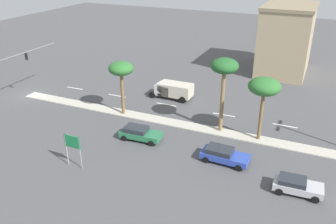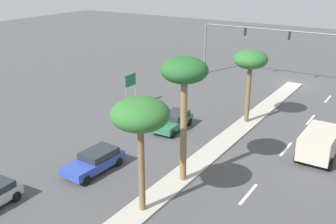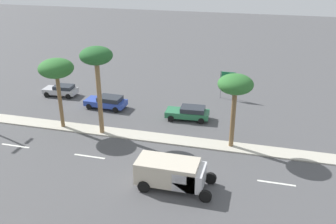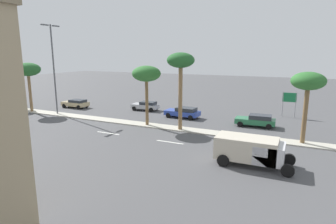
{
  "view_description": "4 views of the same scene",
  "coord_description": "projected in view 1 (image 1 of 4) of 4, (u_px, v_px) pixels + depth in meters",
  "views": [
    {
      "loc": [
        34.19,
        36.31,
        18.59
      ],
      "look_at": [
        3.64,
        22.68,
        3.16
      ],
      "focal_mm": 38.05,
      "sensor_mm": 36.0,
      "label": 1
    },
    {
      "loc": [
        -12.14,
        47.56,
        13.55
      ],
      "look_at": [
        1.96,
        25.54,
        3.9
      ],
      "focal_mm": 42.72,
      "sensor_mm": 36.0,
      "label": 2
    },
    {
      "loc": [
        -29.13,
        13.1,
        15.84
      ],
      "look_at": [
        1.28,
        21.21,
        2.21
      ],
      "focal_mm": 39.38,
      "sensor_mm": 36.0,
      "label": 3
    },
    {
      "loc": [
        -27.93,
        15.72,
        8.27
      ],
      "look_at": [
        -3.06,
        27.47,
        2.55
      ],
      "focal_mm": 30.11,
      "sensor_mm": 36.0,
      "label": 4
    }
  ],
  "objects": [
    {
      "name": "lane_stripe_rear",
      "position": [
        224.0,
        115.0,
        43.64
      ],
      "size": [
        0.2,
        2.8,
        0.01
      ],
      "primitive_type": "cube",
      "color": "silver",
      "rests_on": "ground"
    },
    {
      "name": "ground_plane",
      "position": [
        256.0,
        140.0,
        37.96
      ],
      "size": [
        160.0,
        160.0,
        0.0
      ],
      "primitive_type": "plane",
      "color": "#4C4C4F"
    },
    {
      "name": "lane_stripe_right",
      "position": [
        75.0,
        88.0,
        51.96
      ],
      "size": [
        0.2,
        2.8,
        0.01
      ],
      "primitive_type": "cube",
      "color": "silver",
      "rests_on": "ground"
    },
    {
      "name": "palm_tree_inboard",
      "position": [
        224.0,
        69.0,
        36.72
      ],
      "size": [
        2.92,
        2.92,
        8.28
      ],
      "color": "olive",
      "rests_on": "median_curb"
    },
    {
      "name": "commercial_building",
      "position": [
        286.0,
        39.0,
        56.82
      ],
      "size": [
        11.89,
        7.7,
        10.78
      ],
      "color": "tan",
      "rests_on": "ground"
    },
    {
      "name": "sedan_green_outboard",
      "position": [
        140.0,
        133.0,
        37.75
      ],
      "size": [
        2.21,
        4.54,
        1.39
      ],
      "color": "#287047",
      "rests_on": "ground"
    },
    {
      "name": "lane_stripe_trailing",
      "position": [
        117.0,
        96.0,
        49.29
      ],
      "size": [
        0.2,
        2.8,
        0.01
      ],
      "primitive_type": "cube",
      "color": "silver",
      "rests_on": "ground"
    },
    {
      "name": "lane_stripe_mid",
      "position": [
        285.0,
        126.0,
        40.96
      ],
      "size": [
        0.2,
        2.8,
        0.01
      ],
      "primitive_type": "cube",
      "color": "silver",
      "rests_on": "ground"
    },
    {
      "name": "palm_tree_left",
      "position": [
        264.0,
        88.0,
        35.52
      ],
      "size": [
        3.26,
        3.26,
        6.83
      ],
      "color": "brown",
      "rests_on": "median_curb"
    },
    {
      "name": "palm_tree_mid",
      "position": [
        121.0,
        70.0,
        41.48
      ],
      "size": [
        2.98,
        2.98,
        6.57
      ],
      "color": "brown",
      "rests_on": "median_curb"
    },
    {
      "name": "sedan_blue_leading",
      "position": [
        224.0,
        155.0,
        33.78
      ],
      "size": [
        2.18,
        4.6,
        1.39
      ],
      "color": "#2D47AD",
      "rests_on": "ground"
    },
    {
      "name": "box_truck",
      "position": [
        172.0,
        89.0,
        48.1
      ],
      "size": [
        2.56,
        5.69,
        2.13
      ],
      "color": "silver",
      "rests_on": "ground"
    },
    {
      "name": "sedan_silver_near",
      "position": [
        297.0,
        185.0,
        29.47
      ],
      "size": [
        2.06,
        4.06,
        1.33
      ],
      "color": "#B2B2B7",
      "rests_on": "ground"
    },
    {
      "name": "lane_stripe_far",
      "position": [
        166.0,
        105.0,
        46.51
      ],
      "size": [
        0.2,
        2.8,
        0.01
      ],
      "primitive_type": "cube",
      "color": "silver",
      "rests_on": "ground"
    },
    {
      "name": "directional_road_sign",
      "position": [
        73.0,
        144.0,
        32.39
      ],
      "size": [
        0.1,
        1.72,
        3.23
      ],
      "color": "gray",
      "rests_on": "ground"
    }
  ]
}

